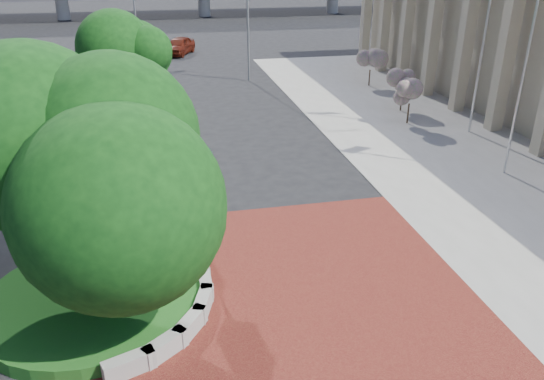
{
  "coord_description": "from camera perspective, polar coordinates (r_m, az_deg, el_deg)",
  "views": [
    {
      "loc": [
        -2.63,
        -13.24,
        9.35
      ],
      "look_at": [
        0.55,
        1.5,
        2.43
      ],
      "focal_mm": 35.0,
      "sensor_mm": 36.0,
      "label": 1
    }
  ],
  "objects": [
    {
      "name": "grass_bed",
      "position": [
        16.27,
        -18.67,
        -11.09
      ],
      "size": [
        6.1,
        6.1,
        0.4
      ],
      "primitive_type": "cylinder",
      "color": "#164E17",
      "rests_on": "ground"
    },
    {
      "name": "plaza",
      "position": [
        15.61,
        -0.04,
        -12.06
      ],
      "size": [
        12.0,
        12.0,
        0.04
      ],
      "primitive_type": "cube",
      "color": "maroon",
      "rests_on": "ground"
    },
    {
      "name": "tree_planter",
      "position": [
        14.58,
        -20.51,
        0.29
      ],
      "size": [
        5.2,
        5.2,
        6.33
      ],
      "color": "#38281C",
      "rests_on": "ground"
    },
    {
      "name": "shrub_near",
      "position": [
        31.68,
        14.61,
        9.67
      ],
      "size": [
        1.2,
        1.2,
        2.2
      ],
      "color": "#38281C",
      "rests_on": "ground"
    },
    {
      "name": "post_clock",
      "position": [
        16.62,
        -8.14,
        -0.61
      ],
      "size": [
        1.09,
        1.09,
        4.24
      ],
      "color": "black",
      "rests_on": "ground"
    },
    {
      "name": "tree_street",
      "position": [
        31.86,
        -14.78,
        12.78
      ],
      "size": [
        4.4,
        4.4,
        5.45
      ],
      "color": "#38281C",
      "rests_on": "ground"
    },
    {
      "name": "parked_car",
      "position": [
        53.11,
        -9.96,
        15.03
      ],
      "size": [
        3.69,
        5.17,
        1.63
      ],
      "primitive_type": "imported",
      "rotation": [
        0.0,
        0.0,
        -0.41
      ],
      "color": "#52170B",
      "rests_on": "ground"
    },
    {
      "name": "flagpole_b",
      "position": [
        30.42,
        22.02,
        15.91
      ],
      "size": [
        1.71,
        0.3,
        10.98
      ],
      "color": "silver",
      "rests_on": "ground"
    },
    {
      "name": "planter_wall",
      "position": [
        16.05,
        -10.46,
        -10.28
      ],
      "size": [
        2.96,
        6.77,
        0.54
      ],
      "color": "#9E9B93",
      "rests_on": "ground"
    },
    {
      "name": "ground",
      "position": [
        16.42,
        -0.79,
        -10.07
      ],
      "size": [
        200.0,
        200.0,
        0.0
      ],
      "primitive_type": "plane",
      "color": "black",
      "rests_on": "ground"
    },
    {
      "name": "shrub_mid",
      "position": [
        34.2,
        13.89,
        10.82
      ],
      "size": [
        1.2,
        1.2,
        2.2
      ],
      "color": "#38281C",
      "rests_on": "ground"
    },
    {
      "name": "shrub_far",
      "position": [
        40.34,
        10.54,
        13.14
      ],
      "size": [
        1.2,
        1.2,
        2.2
      ],
      "color": "#38281C",
      "rests_on": "ground"
    },
    {
      "name": "sidewalk",
      "position": [
        31.21,
        25.34,
        4.82
      ],
      "size": [
        20.0,
        50.0,
        0.04
      ],
      "primitive_type": "cube",
      "color": "#9E9B93",
      "rests_on": "ground"
    },
    {
      "name": "flagpole_a",
      "position": [
        25.05,
        25.5,
        11.59
      ],
      "size": [
        1.37,
        0.58,
        9.16
      ],
      "color": "silver",
      "rests_on": "ground"
    },
    {
      "name": "street_lamp_near",
      "position": [
        40.92,
        -2.3,
        19.01
      ],
      "size": [
        2.04,
        0.51,
        9.14
      ],
      "color": "slate",
      "rests_on": "ground"
    }
  ]
}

